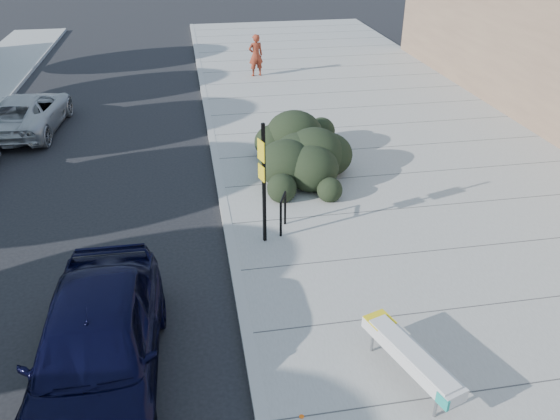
{
  "coord_description": "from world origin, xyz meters",
  "views": [
    {
      "loc": [
        -0.73,
        -7.62,
        7.06
      ],
      "look_at": [
        1.14,
        2.99,
        1.0
      ],
      "focal_mm": 35.0,
      "sensor_mm": 36.0,
      "label": 1
    }
  ],
  "objects": [
    {
      "name": "bike_rack",
      "position": [
        1.3,
        3.5,
        0.7
      ],
      "size": [
        0.26,
        0.59,
        0.91
      ],
      "rotation": [
        0.0,
        0.0,
        -0.36
      ],
      "color": "black",
      "rests_on": "sidewalk_near"
    },
    {
      "name": "sidewalk_near",
      "position": [
        5.6,
        5.0,
        0.07
      ],
      "size": [
        11.2,
        50.0,
        0.15
      ],
      "primitive_type": "cube",
      "color": "gray",
      "rests_on": "ground"
    },
    {
      "name": "curb_near",
      "position": [
        0.0,
        5.0,
        0.08
      ],
      "size": [
        0.22,
        50.0,
        0.17
      ],
      "primitive_type": "cube",
      "color": "#9E9E99",
      "rests_on": "ground"
    },
    {
      "name": "sedan_navy",
      "position": [
        -2.5,
        -0.65,
        0.85
      ],
      "size": [
        2.1,
        5.05,
        1.71
      ],
      "primitive_type": "imported",
      "rotation": [
        0.0,
        0.0,
        -0.02
      ],
      "color": "black",
      "rests_on": "ground"
    },
    {
      "name": "pedestrian",
      "position": [
        2.52,
        17.1,
        1.08
      ],
      "size": [
        0.75,
        0.57,
        1.86
      ],
      "primitive_type": "imported",
      "rotation": [
        0.0,
        0.0,
        3.34
      ],
      "color": "maroon",
      "rests_on": "sidewalk_near"
    },
    {
      "name": "ground",
      "position": [
        0.0,
        0.0,
        0.0
      ],
      "size": [
        120.0,
        120.0,
        0.0
      ],
      "primitive_type": "plane",
      "color": "black",
      "rests_on": "ground"
    },
    {
      "name": "sign_post",
      "position": [
        0.78,
        3.1,
        1.78
      ],
      "size": [
        0.15,
        0.33,
        2.9
      ],
      "rotation": [
        0.0,
        0.0,
        0.3
      ],
      "color": "black",
      "rests_on": "sidewalk_near"
    },
    {
      "name": "hedge",
      "position": [
        2.58,
        7.0,
        1.0
      ],
      "size": [
        3.45,
        5.01,
        1.71
      ],
      "primitive_type": "ellipsoid",
      "rotation": [
        0.0,
        0.0,
        -0.28
      ],
      "color": "black",
      "rests_on": "sidewalk_near"
    },
    {
      "name": "bench",
      "position": [
        2.5,
        -1.54,
        0.66
      ],
      "size": [
        1.06,
        2.16,
        0.64
      ],
      "rotation": [
        0.0,
        0.0,
        0.32
      ],
      "color": "gray",
      "rests_on": "sidewalk_near"
    },
    {
      "name": "suv_silver",
      "position": [
        -6.27,
        12.01,
        0.66
      ],
      "size": [
        2.56,
        4.9,
        1.32
      ],
      "primitive_type": "imported",
      "rotation": [
        0.0,
        0.0,
        3.06
      ],
      "color": "#AAADAF",
      "rests_on": "ground"
    }
  ]
}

